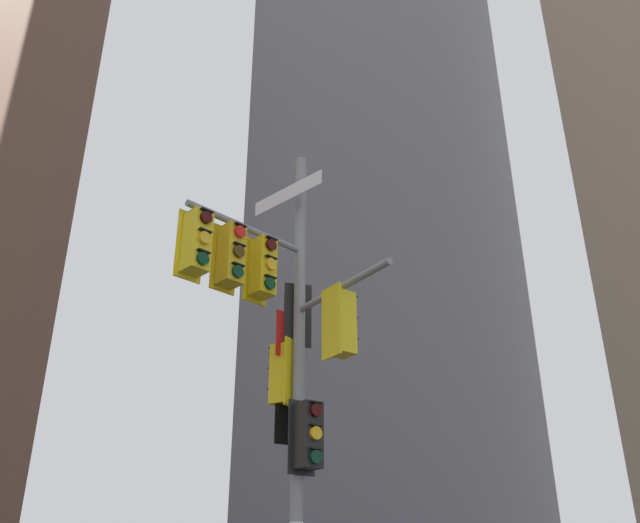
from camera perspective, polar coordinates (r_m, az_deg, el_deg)
The scene contains 2 objects.
building_mid_block at distance 42.34m, azimuth 4.18°, elevation 5.32°, with size 13.39×13.39×46.46m, color slate.
signal_pole_assembly at distance 11.16m, azimuth -3.20°, elevation -6.28°, with size 3.26×2.51×8.93m.
Camera 1 is at (0.55, -10.93, 1.58)m, focal length 38.82 mm.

